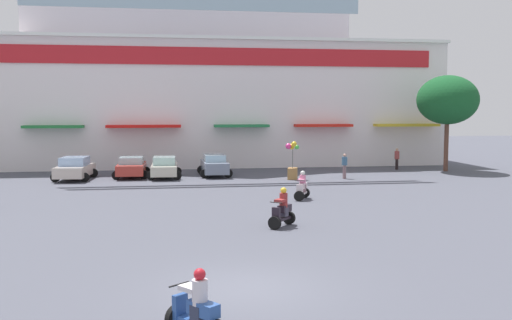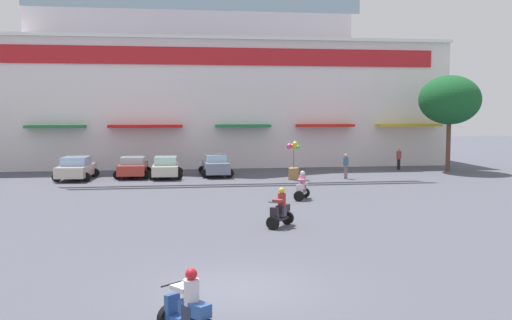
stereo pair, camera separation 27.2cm
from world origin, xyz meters
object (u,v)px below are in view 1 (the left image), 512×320
(plaza_tree_1, at_px, (448,100))
(parked_car_0, at_px, (75,168))
(scooter_rider_3, at_px, (197,309))
(balloon_vendor_cart, at_px, (292,165))
(parked_car_1, at_px, (132,167))
(pedestrian_0, at_px, (397,158))
(parked_car_3, at_px, (214,165))
(parked_car_2, at_px, (164,167))
(scooter_rider_0, at_px, (282,211))
(scooter_rider_1, at_px, (302,188))
(pedestrian_2, at_px, (345,164))

(plaza_tree_1, xyz_separation_m, parked_car_0, (-26.53, -1.20, -4.53))
(scooter_rider_3, distance_m, balloon_vendor_cart, 26.87)
(parked_car_1, height_order, pedestrian_0, pedestrian_0)
(pedestrian_0, bearing_deg, scooter_rider_3, -118.89)
(parked_car_3, bearing_deg, parked_car_1, 180.00)
(parked_car_0, height_order, parked_car_1, parked_car_0)
(balloon_vendor_cart, bearing_deg, parked_car_1, 165.84)
(parked_car_1, height_order, balloon_vendor_cart, balloon_vendor_cart)
(parked_car_2, relative_size, scooter_rider_0, 2.53)
(parked_car_2, relative_size, balloon_vendor_cart, 1.56)
(parked_car_0, relative_size, scooter_rider_3, 2.86)
(parked_car_0, bearing_deg, parked_car_2, 1.13)
(scooter_rider_1, distance_m, pedestrian_0, 16.85)
(scooter_rider_1, xyz_separation_m, scooter_rider_3, (-6.29, -17.31, -0.02))
(parked_car_1, bearing_deg, plaza_tree_1, 1.01)
(plaza_tree_1, relative_size, parked_car_1, 1.79)
(parked_car_0, distance_m, parked_car_1, 3.69)
(parked_car_0, bearing_deg, plaza_tree_1, 2.60)
(parked_car_0, xyz_separation_m, pedestrian_0, (23.37, 2.83, 0.17))
(plaza_tree_1, distance_m, scooter_rider_3, 35.39)
(parked_car_3, distance_m, pedestrian_2, 8.93)
(plaza_tree_1, height_order, balloon_vendor_cart, plaza_tree_1)
(scooter_rider_1, height_order, scooter_rider_3, scooter_rider_1)
(parked_car_3, bearing_deg, pedestrian_0, 8.20)
(scooter_rider_0, distance_m, scooter_rider_1, 7.05)
(scooter_rider_1, xyz_separation_m, balloon_vendor_cart, (1.33, 8.45, 0.32))
(parked_car_3, relative_size, scooter_rider_3, 2.74)
(plaza_tree_1, relative_size, parked_car_3, 1.77)
(parked_car_3, bearing_deg, scooter_rider_1, -72.00)
(scooter_rider_0, xyz_separation_m, pedestrian_0, (12.90, 19.79, 0.28))
(plaza_tree_1, distance_m, scooter_rider_0, 24.68)
(parked_car_0, height_order, scooter_rider_0, scooter_rider_0)
(scooter_rider_1, distance_m, balloon_vendor_cart, 8.56)
(parked_car_0, height_order, pedestrian_2, pedestrian_2)
(scooter_rider_1, relative_size, pedestrian_0, 0.91)
(parked_car_2, distance_m, parked_car_3, 3.49)
(parked_car_1, bearing_deg, parked_car_2, -17.15)
(scooter_rider_0, bearing_deg, scooter_rider_3, -110.14)
(scooter_rider_1, bearing_deg, parked_car_0, 141.21)
(pedestrian_0, xyz_separation_m, balloon_vendor_cart, (-9.20, -4.70, 0.02))
(plaza_tree_1, bearing_deg, scooter_rider_1, -139.90)
(plaza_tree_1, distance_m, parked_car_1, 23.39)
(parked_car_1, distance_m, scooter_rider_3, 28.58)
(parked_car_1, height_order, scooter_rider_0, scooter_rider_0)
(balloon_vendor_cart, bearing_deg, pedestrian_2, -4.37)
(pedestrian_2, bearing_deg, balloon_vendor_cart, 175.63)
(balloon_vendor_cart, bearing_deg, plaza_tree_1, 13.96)
(plaza_tree_1, xyz_separation_m, balloon_vendor_cart, (-12.36, -3.07, -4.34))
(parked_car_1, xyz_separation_m, parked_car_2, (2.21, -0.68, 0.01))
(parked_car_3, xyz_separation_m, scooter_rider_1, (3.61, -11.12, -0.14))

